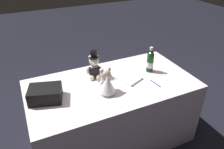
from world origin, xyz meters
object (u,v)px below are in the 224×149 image
object	(u,v)px
champagne_bottle	(150,61)
signing_pen	(156,84)
gift_case_black	(45,94)
teddy_bear_bride	(106,83)
teddy_bear_groom	(94,67)
guestbook	(126,77)

from	to	relation	value
champagne_bottle	signing_pen	size ratio (longest dim) A/B	1.86
signing_pen	gift_case_black	world-z (taller)	gift_case_black
teddy_bear_bride	gift_case_black	size ratio (longest dim) A/B	0.77
teddy_bear_groom	signing_pen	xyz separation A→B (m)	(-0.48, 0.37, -0.10)
teddy_bear_groom	champagne_bottle	distance (m)	0.58
teddy_bear_groom	teddy_bear_bride	distance (m)	0.29
gift_case_black	teddy_bear_bride	bearing A→B (deg)	167.59
guestbook	signing_pen	bearing A→B (deg)	109.39
teddy_bear_groom	champagne_bottle	bearing A→B (deg)	166.79
teddy_bear_groom	guestbook	xyz separation A→B (m)	(-0.28, 0.15, -0.10)
champagne_bottle	teddy_bear_bride	bearing A→B (deg)	15.57
signing_pen	gift_case_black	size ratio (longest dim) A/B	0.46
teddy_bear_groom	signing_pen	size ratio (longest dim) A/B	1.93
champagne_bottle	signing_pen	distance (m)	0.28
teddy_bear_bride	champagne_bottle	bearing A→B (deg)	-164.43
teddy_bear_groom	gift_case_black	xyz separation A→B (m)	(0.51, 0.18, -0.05)
champagne_bottle	guestbook	distance (m)	0.31
champagne_bottle	signing_pen	bearing A→B (deg)	71.51
teddy_bear_bride	champagne_bottle	world-z (taller)	champagne_bottle
gift_case_black	guestbook	bearing A→B (deg)	-178.01
gift_case_black	guestbook	world-z (taller)	gift_case_black
teddy_bear_groom	gift_case_black	distance (m)	0.55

